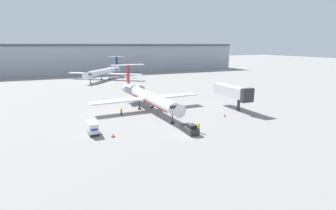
# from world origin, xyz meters

# --- Properties ---
(ground_plane) EXTENTS (600.00, 600.00, 0.00)m
(ground_plane) POSITION_xyz_m (0.00, 0.00, 0.00)
(ground_plane) COLOR gray
(terminal_building) EXTENTS (180.00, 16.80, 16.68)m
(terminal_building) POSITION_xyz_m (0.00, 120.00, 8.37)
(terminal_building) COLOR #9EA3AD
(terminal_building) RESTS_ON ground
(airplane_main) EXTENTS (28.56, 33.65, 10.48)m
(airplane_main) POSITION_xyz_m (-1.01, 21.51, 3.48)
(airplane_main) COLOR white
(airplane_main) RESTS_ON ground
(pushback_tug) EXTENTS (1.90, 4.53, 1.90)m
(pushback_tug) POSITION_xyz_m (0.42, 0.61, 0.71)
(pushback_tug) COLOR #2D2D33
(pushback_tug) RESTS_ON ground
(luggage_cart) EXTENTS (1.65, 3.76, 2.30)m
(luggage_cart) POSITION_xyz_m (-16.47, 7.15, 1.15)
(luggage_cart) COLOR #232326
(luggage_cart) RESTS_ON ground
(worker_near_tug) EXTENTS (0.40, 0.26, 1.85)m
(worker_near_tug) POSITION_xyz_m (2.06, 0.05, 0.98)
(worker_near_tug) COLOR #232838
(worker_near_tug) RESTS_ON ground
(worker_by_wing) EXTENTS (0.40, 0.24, 1.70)m
(worker_by_wing) POSITION_xyz_m (-8.51, 18.17, 0.88)
(worker_by_wing) COLOR #232838
(worker_by_wing) RESTS_ON ground
(traffic_cone_left) EXTENTS (0.65, 0.65, 0.67)m
(traffic_cone_left) POSITION_xyz_m (-13.39, 3.96, 0.32)
(traffic_cone_left) COLOR black
(traffic_cone_left) RESTS_ON ground
(traffic_cone_right) EXTENTS (0.55, 0.55, 0.68)m
(traffic_cone_right) POSITION_xyz_m (13.39, 7.74, 0.32)
(traffic_cone_right) COLOR black
(traffic_cone_right) RESTS_ON ground
(airplane_parked_far_left) EXTENTS (31.65, 29.71, 10.30)m
(airplane_parked_far_left) POSITION_xyz_m (-0.71, 85.35, 3.55)
(airplane_parked_far_left) COLOR white
(airplane_parked_far_left) RESTS_ON ground
(jet_bridge) EXTENTS (3.20, 13.16, 6.19)m
(jet_bridge) POSITION_xyz_m (19.62, 13.39, 4.45)
(jet_bridge) COLOR #2D2D33
(jet_bridge) RESTS_ON ground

